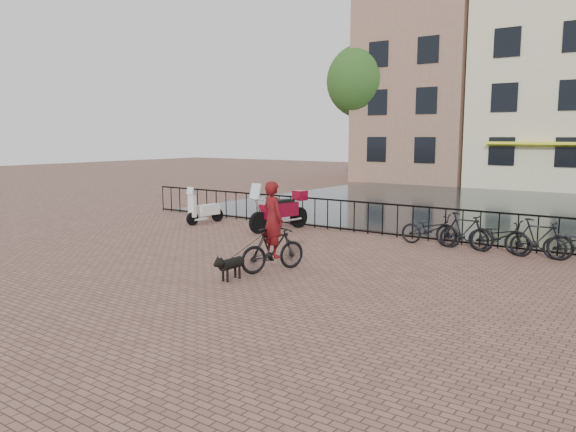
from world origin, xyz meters
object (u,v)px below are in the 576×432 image
Objects in this scene: cyclist at (273,232)px; scooter at (205,204)px; dog at (231,267)px; motorcycle at (279,206)px.

cyclist is 7.55m from scooter.
dog is (-0.25, -1.15, -0.63)m from cyclist.
motorcycle is (-2.97, 5.71, 0.53)m from dog.
motorcycle is 1.57× the size of scooter.
motorcycle is (-3.22, 4.56, -0.10)m from cyclist.
cyclist reaches higher than motorcycle.
cyclist is at bearing -28.87° from scooter.
cyclist is 1.61× the size of scooter.
dog is 0.36× the size of motorcycle.
dog is 0.57× the size of scooter.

